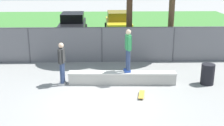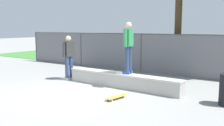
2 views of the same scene
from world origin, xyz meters
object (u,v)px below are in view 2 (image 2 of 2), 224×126
Objects in this scene: skateboarder at (128,45)px; skateboard at (116,97)px; bystander at (69,56)px; concrete_ledge at (121,80)px; car_black at (157,45)px; car_yellow at (206,46)px.

skateboard is (0.43, -1.43, -1.45)m from skateboarder.
bystander is at bearing -178.01° from skateboarder.
bystander is at bearing 157.32° from skateboard.
skateboarder reaches higher than skateboard.
concrete_ledge is at bearing 116.02° from skateboard.
skateboarder is 10.53m from car_black.
bystander is (-2.52, -0.03, 0.75)m from concrete_ledge.
bystander reaches higher than concrete_ledge.
car_black is at bearing 108.32° from skateboarder.
skateboard is at bearing -88.52° from car_yellow.
concrete_ledge is 2.52× the size of bystander.
car_black is at bearing 106.97° from concrete_ledge.
skateboarder is 2.08m from skateboard.
skateboarder is at bearing -90.63° from car_yellow.
skateboard is 3.58m from bystander.
skateboarder is (0.24, 0.06, 1.27)m from concrete_ledge.
car_yellow is (3.42, 0.64, 0.00)m from car_black.
skateboard is 0.45× the size of bystander.
bystander reaches higher than car_yellow.
car_yellow is (-0.31, 12.04, 0.77)m from skateboard.
car_yellow is at bearing 88.09° from concrete_ledge.
car_yellow reaches higher than skateboard.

